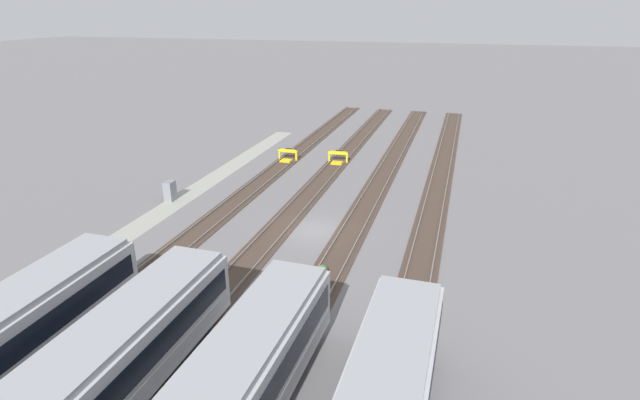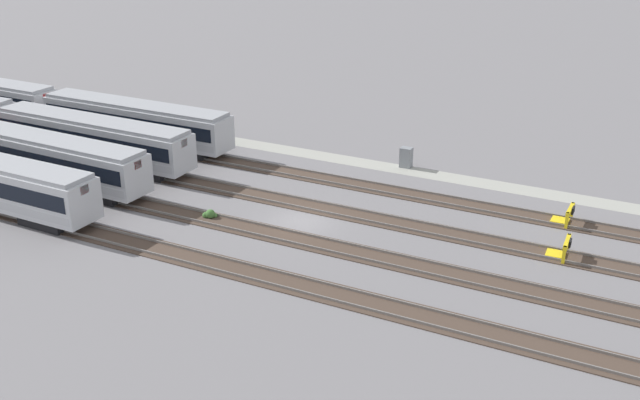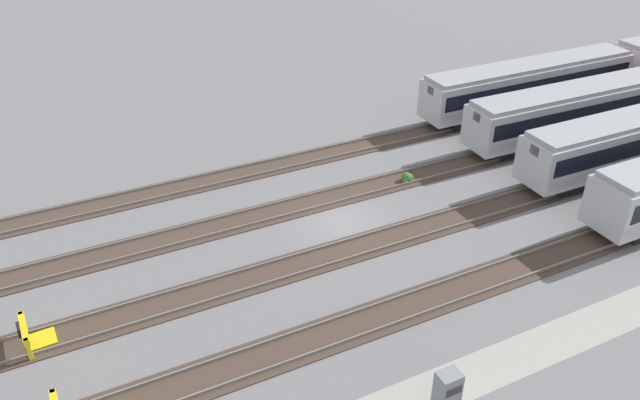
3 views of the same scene
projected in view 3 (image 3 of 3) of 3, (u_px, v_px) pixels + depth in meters
name	position (u px, v px, depth m)	size (l,w,h in m)	color
ground_plane	(342.00, 222.00, 34.55)	(400.00, 400.00, 0.00)	slate
service_walkway	(483.00, 371.00, 25.24)	(54.00, 2.00, 0.01)	#9E9E93
rail_track_nearest	(420.00, 303.00, 28.71)	(90.00, 2.24, 0.21)	#47382D
rail_track_near_inner	(365.00, 245.00, 32.59)	(90.00, 2.24, 0.21)	#47382D
rail_track_middle	(322.00, 200.00, 36.47)	(90.00, 2.24, 0.21)	#47382D
rail_track_far_inner	(287.00, 163.00, 40.35)	(90.00, 2.24, 0.21)	#47382D
subway_car_front_row_right_inner	(529.00, 84.00, 46.89)	(18.03, 3.06, 3.70)	#B7BABF
subway_car_back_row_leftmost	(581.00, 108.00, 42.94)	(18.07, 3.29, 3.70)	#B7BABF
bumper_stop_near_inner_track	(33.00, 335.00, 26.26)	(1.38, 2.01, 1.22)	yellow
electrical_cabinet	(448.00, 389.00, 23.41)	(0.90, 0.73, 1.60)	gray
weed_clump	(407.00, 178.00, 38.28)	(0.92, 0.70, 0.64)	#427033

